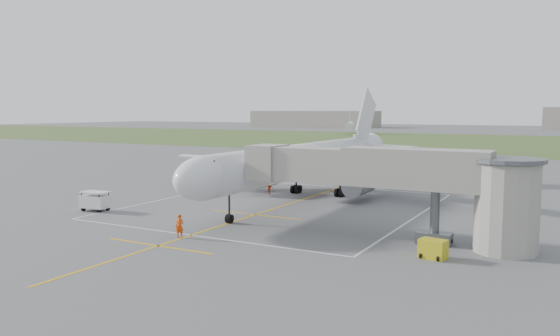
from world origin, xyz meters
The scene contains 11 objects.
ground centered at (0.00, 0.00, 0.00)m, with size 700.00×700.00×0.00m, color #515153.
grass_strip centered at (0.00, 130.00, 0.01)m, with size 700.00×120.00×0.02m, color #3F5826.
apron_markings centered at (0.00, -5.82, 0.01)m, with size 28.20×60.00×0.01m.
airliner centered at (0.00, 0.75, 4.39)m, with size 38.93×46.75×13.52m.
jet_bridge centered at (15.72, -13.50, 4.74)m, with size 23.40×5.00×7.20m.
gpu_unit centered at (18.86, -17.66, 0.65)m, with size 1.94×1.51×1.33m.
baggage_cart centered at (-15.27, -15.95, 1.01)m, with size 2.96×1.92×1.97m.
ramp_worker_nose centered at (-0.28, -21.13, 0.94)m, with size 0.69×0.45×1.88m, color #DF4207.
ramp_worker_wing centered at (-5.21, 2.09, 0.85)m, with size 0.83×0.64×1.70m, color red.
distant_hangars centered at (-16.15, 265.19, 5.17)m, with size 345.00×49.00×12.00m.
distant_aircraft centered at (13.41, 178.83, 3.59)m, with size 167.41×46.07×8.85m.
Camera 1 is at (27.18, -54.71, 10.07)m, focal length 35.00 mm.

